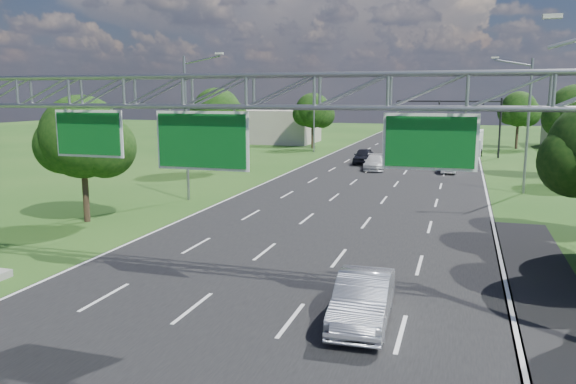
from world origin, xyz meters
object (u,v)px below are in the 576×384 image
at_px(traffic_signal, 469,114).
at_px(silver_sedan, 363,299).
at_px(sign_gantry, 253,110).
at_px(box_truck, 472,143).

bearing_deg(traffic_signal, silver_sedan, -93.67).
distance_m(sign_gantry, silver_sedan, 7.15).
height_order(silver_sedan, box_truck, box_truck).
height_order(sign_gantry, box_truck, sign_gantry).
relative_size(sign_gantry, box_truck, 2.95).
xyz_separation_m(traffic_signal, silver_sedan, (-3.40, -52.91, -4.36)).
bearing_deg(silver_sedan, traffic_signal, 83.72).
bearing_deg(box_truck, silver_sedan, -87.30).
height_order(sign_gantry, traffic_signal, sign_gantry).
relative_size(traffic_signal, silver_sedan, 2.49).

